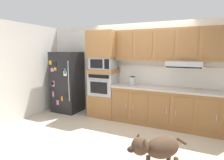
{
  "coord_description": "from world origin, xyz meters",
  "views": [
    {
      "loc": [
        1.28,
        -3.59,
        1.77
      ],
      "look_at": [
        -0.38,
        0.1,
        1.13
      ],
      "focal_mm": 28.93,
      "sensor_mm": 36.0,
      "label": 1
    }
  ],
  "objects_px": {
    "electric_kettle": "(133,81)",
    "dog": "(157,148)",
    "microwave": "(104,63)",
    "built_in_oven": "(104,84)",
    "refrigerator": "(68,82)",
    "screwdriver": "(196,89)"
  },
  "relations": [
    {
      "from": "electric_kettle",
      "to": "dog",
      "type": "height_order",
      "value": "electric_kettle"
    },
    {
      "from": "microwave",
      "to": "electric_kettle",
      "type": "bearing_deg",
      "value": -3.22
    },
    {
      "from": "electric_kettle",
      "to": "dog",
      "type": "relative_size",
      "value": 0.31
    },
    {
      "from": "built_in_oven",
      "to": "dog",
      "type": "height_order",
      "value": "built_in_oven"
    },
    {
      "from": "refrigerator",
      "to": "dog",
      "type": "relative_size",
      "value": 2.3
    },
    {
      "from": "refrigerator",
      "to": "microwave",
      "type": "height_order",
      "value": "refrigerator"
    },
    {
      "from": "built_in_oven",
      "to": "screwdriver",
      "type": "height_order",
      "value": "built_in_oven"
    },
    {
      "from": "refrigerator",
      "to": "microwave",
      "type": "relative_size",
      "value": 2.73
    },
    {
      "from": "built_in_oven",
      "to": "electric_kettle",
      "type": "height_order",
      "value": "built_in_oven"
    },
    {
      "from": "microwave",
      "to": "dog",
      "type": "relative_size",
      "value": 0.84
    },
    {
      "from": "built_in_oven",
      "to": "refrigerator",
      "type": "bearing_deg",
      "value": -176.68
    },
    {
      "from": "microwave",
      "to": "dog",
      "type": "bearing_deg",
      "value": -45.93
    },
    {
      "from": "refrigerator",
      "to": "screwdriver",
      "type": "distance_m",
      "value": 3.47
    },
    {
      "from": "refrigerator",
      "to": "electric_kettle",
      "type": "height_order",
      "value": "refrigerator"
    },
    {
      "from": "refrigerator",
      "to": "microwave",
      "type": "bearing_deg",
      "value": 3.32
    },
    {
      "from": "microwave",
      "to": "electric_kettle",
      "type": "relative_size",
      "value": 2.68
    },
    {
      "from": "electric_kettle",
      "to": "built_in_oven",
      "type": "bearing_deg",
      "value": 176.78
    },
    {
      "from": "screwdriver",
      "to": "dog",
      "type": "relative_size",
      "value": 0.17
    },
    {
      "from": "built_in_oven",
      "to": "microwave",
      "type": "distance_m",
      "value": 0.56
    },
    {
      "from": "built_in_oven",
      "to": "screwdriver",
      "type": "relative_size",
      "value": 5.4
    },
    {
      "from": "microwave",
      "to": "refrigerator",
      "type": "bearing_deg",
      "value": -176.68
    },
    {
      "from": "built_in_oven",
      "to": "screwdriver",
      "type": "distance_m",
      "value": 2.3
    }
  ]
}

